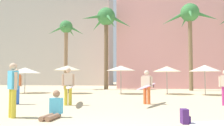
% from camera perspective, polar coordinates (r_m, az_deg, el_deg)
% --- Properties ---
extents(hotel_pink, '(16.37, 11.28, 14.01)m').
position_cam_1_polar(hotel_pink, '(34.79, 15.50, 6.06)').
color(hotel_pink, pink).
rests_on(hotel_pink, ground).
extents(palm_tree_far_left, '(4.16, 4.28, 7.79)m').
position_cam_1_polar(palm_tree_far_left, '(27.70, -10.89, 6.62)').
color(palm_tree_far_left, '#896B4C').
rests_on(palm_tree_far_left, ground).
extents(palm_tree_left, '(5.42, 5.75, 9.21)m').
position_cam_1_polar(palm_tree_left, '(27.32, -1.38, 9.65)').
color(palm_tree_left, brown).
rests_on(palm_tree_left, ground).
extents(palm_tree_center, '(5.73, 5.65, 8.90)m').
position_cam_1_polar(palm_tree_center, '(26.09, 18.04, 10.07)').
color(palm_tree_center, brown).
rests_on(palm_tree_center, ground).
extents(cafe_umbrella_0, '(2.36, 2.36, 2.27)m').
position_cam_1_polar(cafe_umbrella_0, '(19.37, 2.15, -1.24)').
color(cafe_umbrella_0, gray).
rests_on(cafe_umbrella_0, ground).
extents(cafe_umbrella_1, '(2.64, 2.64, 2.16)m').
position_cam_1_polar(cafe_umbrella_1, '(21.68, -20.00, -1.67)').
color(cafe_umbrella_1, gray).
rests_on(cafe_umbrella_1, ground).
extents(cafe_umbrella_2, '(2.26, 2.26, 2.31)m').
position_cam_1_polar(cafe_umbrella_2, '(20.27, -10.60, -1.16)').
color(cafe_umbrella_2, gray).
rests_on(cafe_umbrella_2, ground).
extents(cafe_umbrella_3, '(2.31, 2.31, 2.26)m').
position_cam_1_polar(cafe_umbrella_3, '(19.29, 21.25, -1.16)').
color(cafe_umbrella_3, gray).
rests_on(cafe_umbrella_3, ground).
extents(cafe_umbrella_5, '(2.23, 2.23, 2.21)m').
position_cam_1_polar(cafe_umbrella_5, '(19.48, 12.95, -1.40)').
color(cafe_umbrella_5, gray).
rests_on(cafe_umbrella_5, ground).
extents(beach_towel, '(2.02, 1.51, 0.01)m').
position_cam_1_polar(beach_towel, '(7.51, 24.79, -13.18)').
color(beach_towel, white).
rests_on(beach_towel, ground).
extents(backpack, '(0.27, 0.32, 0.42)m').
position_cam_1_polar(backpack, '(7.26, 16.98, -12.13)').
color(backpack, '#492368').
rests_on(backpack, ground).
extents(person_mid_left, '(1.02, 3.10, 1.78)m').
position_cam_1_polar(person_mid_left, '(11.71, -10.24, -5.23)').
color(person_mid_left, gold).
rests_on(person_mid_left, ground).
extents(person_far_right, '(1.29, 2.94, 1.67)m').
position_cam_1_polar(person_far_right, '(11.88, 8.31, -5.39)').
color(person_far_right, orange).
rests_on(person_far_right, ground).
extents(person_mid_center, '(0.51, 0.47, 1.80)m').
position_cam_1_polar(person_mid_center, '(8.54, -22.58, -5.38)').
color(person_mid_center, gold).
rests_on(person_mid_center, ground).
extents(person_near_right, '(0.47, 1.01, 0.90)m').
position_cam_1_polar(person_near_right, '(8.09, -13.71, -10.55)').
color(person_near_right, '#936B51').
rests_on(person_near_right, ground).
extents(person_near_left, '(0.57, 0.40, 1.73)m').
position_cam_1_polar(person_near_left, '(12.70, -21.96, -4.87)').
color(person_near_left, blue).
rests_on(person_near_left, ground).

